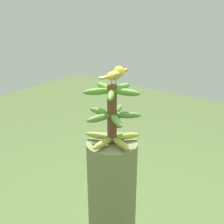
% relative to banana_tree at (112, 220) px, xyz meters
% --- Properties ---
extents(banana_tree, '(0.28, 0.28, 1.03)m').
position_rel_banana_tree_xyz_m(banana_tree, '(0.00, 0.00, 0.00)').
color(banana_tree, olive).
rests_on(banana_tree, ground).
extents(banana_bunch, '(0.31, 0.31, 0.32)m').
position_rel_banana_tree_xyz_m(banana_bunch, '(0.00, 0.00, 0.67)').
color(banana_bunch, brown).
rests_on(banana_bunch, banana_tree).
extents(perched_bird, '(0.07, 0.19, 0.08)m').
position_rel_banana_tree_xyz_m(perched_bird, '(-0.00, 0.04, 0.88)').
color(perched_bird, '#C68933').
rests_on(perched_bird, banana_bunch).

